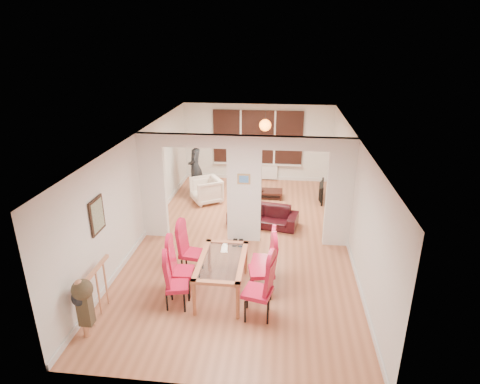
% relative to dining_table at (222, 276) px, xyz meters
% --- Properties ---
extents(floor, '(5.00, 9.00, 0.01)m').
position_rel_dining_table_xyz_m(floor, '(0.19, 2.25, -0.36)').
color(floor, '#B46A48').
rests_on(floor, ground).
extents(room_walls, '(5.00, 9.00, 2.60)m').
position_rel_dining_table_xyz_m(room_walls, '(0.19, 2.25, 0.94)').
color(room_walls, silver).
rests_on(room_walls, floor).
extents(divider_wall, '(5.00, 0.18, 2.60)m').
position_rel_dining_table_xyz_m(divider_wall, '(0.19, 2.25, 0.94)').
color(divider_wall, white).
rests_on(divider_wall, floor).
extents(bay_window_blinds, '(3.00, 0.08, 1.80)m').
position_rel_dining_table_xyz_m(bay_window_blinds, '(0.19, 6.69, 1.14)').
color(bay_window_blinds, black).
rests_on(bay_window_blinds, room_walls).
extents(radiator, '(1.40, 0.08, 0.50)m').
position_rel_dining_table_xyz_m(radiator, '(0.19, 6.65, -0.06)').
color(radiator, white).
rests_on(radiator, floor).
extents(pendant_light, '(0.36, 0.36, 0.36)m').
position_rel_dining_table_xyz_m(pendant_light, '(0.49, 5.55, 1.79)').
color(pendant_light, orange).
rests_on(pendant_light, room_walls).
extents(stair_newel, '(0.40, 1.20, 1.10)m').
position_rel_dining_table_xyz_m(stair_newel, '(-2.06, -0.95, 0.19)').
color(stair_newel, tan).
rests_on(stair_newel, floor).
extents(wall_poster, '(0.04, 0.52, 0.67)m').
position_rel_dining_table_xyz_m(wall_poster, '(-2.28, -0.15, 1.24)').
color(wall_poster, gray).
rests_on(wall_poster, room_walls).
extents(pillar_photo, '(0.30, 0.03, 0.25)m').
position_rel_dining_table_xyz_m(pillar_photo, '(0.19, 2.15, 1.24)').
color(pillar_photo, '#4C8CD8').
rests_on(pillar_photo, divider_wall).
extents(dining_table, '(0.87, 1.55, 0.73)m').
position_rel_dining_table_xyz_m(dining_table, '(0.00, 0.00, 0.00)').
color(dining_table, '#AE6340').
rests_on(dining_table, floor).
extents(dining_chair_la, '(0.48, 0.48, 1.01)m').
position_rel_dining_table_xyz_m(dining_chair_la, '(-0.75, -0.50, 0.14)').
color(dining_chair_la, '#B81235').
rests_on(dining_chair_la, floor).
extents(dining_chair_lb, '(0.45, 0.45, 1.09)m').
position_rel_dining_table_xyz_m(dining_chair_lb, '(-0.77, -0.08, 0.18)').
color(dining_chair_lb, '#B81235').
rests_on(dining_chair_lb, floor).
extents(dining_chair_lc, '(0.50, 0.50, 1.09)m').
position_rel_dining_table_xyz_m(dining_chair_lc, '(-0.72, 0.62, 0.18)').
color(dining_chair_lc, '#B81235').
rests_on(dining_chair_lc, floor).
extents(dining_chair_ra, '(0.57, 0.57, 1.18)m').
position_rel_dining_table_xyz_m(dining_chair_ra, '(0.72, -0.63, 0.23)').
color(dining_chair_ra, '#B81235').
rests_on(dining_chair_ra, floor).
extents(dining_chair_rb, '(0.55, 0.55, 1.16)m').
position_rel_dining_table_xyz_m(dining_chair_rb, '(0.75, 0.06, 0.22)').
color(dining_chair_rb, '#B81235').
rests_on(dining_chair_rb, floor).
extents(dining_chair_rc, '(0.46, 0.46, 1.09)m').
position_rel_dining_table_xyz_m(dining_chair_rc, '(0.75, 0.50, 0.18)').
color(dining_chair_rc, '#B81235').
rests_on(dining_chair_rc, floor).
extents(sofa, '(1.90, 1.03, 0.53)m').
position_rel_dining_table_xyz_m(sofa, '(0.61, 3.11, -0.10)').
color(sofa, black).
rests_on(sofa, floor).
extents(armchair, '(1.11, 1.12, 0.75)m').
position_rel_dining_table_xyz_m(armchair, '(-1.17, 4.48, 0.01)').
color(armchair, beige).
rests_on(armchair, floor).
extents(person, '(0.72, 0.52, 1.83)m').
position_rel_dining_table_xyz_m(person, '(-1.60, 5.04, 0.55)').
color(person, black).
rests_on(person, floor).
extents(television, '(0.99, 0.22, 0.56)m').
position_rel_dining_table_xyz_m(television, '(2.19, 5.02, -0.08)').
color(television, black).
rests_on(television, floor).
extents(coffee_table, '(1.11, 0.70, 0.24)m').
position_rel_dining_table_xyz_m(coffee_table, '(0.58, 5.02, -0.25)').
color(coffee_table, '#331611').
rests_on(coffee_table, floor).
extents(bottle, '(0.07, 0.07, 0.28)m').
position_rel_dining_table_xyz_m(bottle, '(0.40, 4.93, 0.01)').
color(bottle, '#143F19').
rests_on(bottle, coffee_table).
extents(bowl, '(0.23, 0.23, 0.06)m').
position_rel_dining_table_xyz_m(bowl, '(0.41, 4.93, -0.10)').
color(bowl, '#331611').
rests_on(bowl, coffee_table).
extents(shoes, '(0.24, 0.26, 0.10)m').
position_rel_dining_table_xyz_m(shoes, '(0.08, 1.92, -0.31)').
color(shoes, black).
rests_on(shoes, floor).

